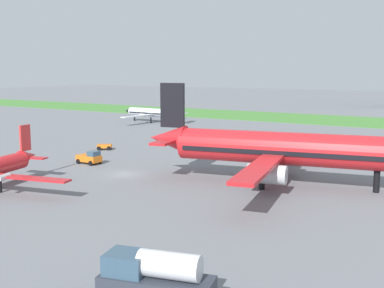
# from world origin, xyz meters

# --- Properties ---
(ground_plane) EXTENTS (600.00, 600.00, 0.00)m
(ground_plane) POSITION_xyz_m (0.00, 0.00, 0.00)
(ground_plane) COLOR slate
(grass_taxiway_strip) EXTENTS (360.00, 28.00, 0.08)m
(grass_taxiway_strip) POSITION_xyz_m (0.00, 84.59, 0.04)
(grass_taxiway_strip) COLOR #478438
(grass_taxiway_strip) RESTS_ON ground_plane
(airplane_taxiing_turboprop) EXTENTS (20.33, 23.75, 7.11)m
(airplane_taxiing_turboprop) POSITION_xyz_m (-35.52, 53.47, 2.60)
(airplane_taxiing_turboprop) COLOR silver
(airplane_taxiing_turboprop) RESTS_ON ground_plane
(airplane_midfield_jet) EXTENTS (32.65, 33.09, 11.80)m
(airplane_midfield_jet) POSITION_xyz_m (18.70, 5.47, 4.25)
(airplane_midfield_jet) COLOR red
(airplane_midfield_jet) RESTS_ON ground_plane
(pushback_tug_near_gate) EXTENTS (3.65, 2.13, 1.95)m
(pushback_tug_near_gate) POSITION_xyz_m (-8.89, 2.80, 0.91)
(pushback_tug_near_gate) COLOR orange
(pushback_tug_near_gate) RESTS_ON ground_plane
(fuel_truck_midfield) EXTENTS (6.90, 3.99, 3.29)m
(fuel_truck_midfield) POSITION_xyz_m (24.51, -26.02, 1.58)
(fuel_truck_midfield) COLOR #2D333D
(fuel_truck_midfield) RESTS_ON ground_plane
(baggage_cart_by_runway) EXTENTS (2.95, 2.79, 0.90)m
(baggage_cart_by_runway) POSITION_xyz_m (-15.90, 13.42, 0.57)
(baggage_cart_by_runway) COLOR orange
(baggage_cart_by_runway) RESTS_ON ground_plane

